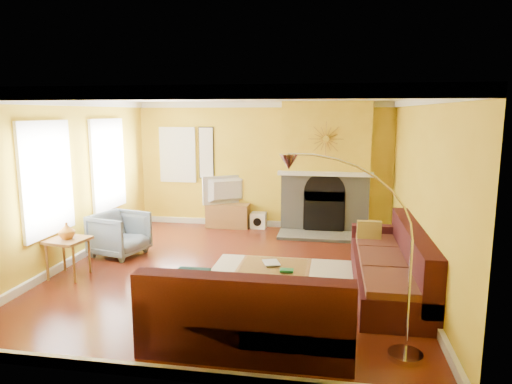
% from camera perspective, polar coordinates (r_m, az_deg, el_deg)
% --- Properties ---
extents(floor, '(5.50, 6.00, 0.02)m').
position_cam_1_polar(floor, '(7.31, -2.82, -9.97)').
color(floor, maroon).
rests_on(floor, ground).
extents(ceiling, '(5.50, 6.00, 0.02)m').
position_cam_1_polar(ceiling, '(6.88, -3.02, 11.86)').
color(ceiling, white).
rests_on(ceiling, ground).
extents(wall_back, '(5.50, 0.02, 2.70)m').
position_cam_1_polar(wall_back, '(9.90, 0.84, 3.39)').
color(wall_back, yellow).
rests_on(wall_back, ground).
extents(wall_front, '(5.50, 0.02, 2.70)m').
position_cam_1_polar(wall_front, '(4.15, -11.96, -6.04)').
color(wall_front, yellow).
rests_on(wall_front, ground).
extents(wall_left, '(0.02, 6.00, 2.70)m').
position_cam_1_polar(wall_left, '(8.02, -22.55, 1.09)').
color(wall_left, yellow).
rests_on(wall_left, ground).
extents(wall_right, '(0.02, 6.00, 2.70)m').
position_cam_1_polar(wall_right, '(6.92, 19.99, -0.04)').
color(wall_right, yellow).
rests_on(wall_right, ground).
extents(baseboard, '(5.50, 6.00, 0.12)m').
position_cam_1_polar(baseboard, '(7.29, -2.83, -9.45)').
color(baseboard, white).
rests_on(baseboard, floor).
extents(crown_molding, '(5.50, 6.00, 0.12)m').
position_cam_1_polar(crown_molding, '(6.88, -3.01, 11.28)').
color(crown_molding, white).
rests_on(crown_molding, ceiling).
extents(window_left_near, '(0.06, 1.22, 1.72)m').
position_cam_1_polar(window_left_near, '(9.10, -18.08, 3.28)').
color(window_left_near, white).
rests_on(window_left_near, wall_left).
extents(window_left_far, '(0.06, 1.22, 1.72)m').
position_cam_1_polar(window_left_far, '(7.49, -24.78, 1.51)').
color(window_left_far, white).
rests_on(window_left_far, wall_left).
extents(window_back, '(0.82, 0.06, 1.22)m').
position_cam_1_polar(window_back, '(10.29, -9.75, 4.61)').
color(window_back, white).
rests_on(window_back, wall_back).
extents(wall_art, '(0.34, 0.04, 1.14)m').
position_cam_1_polar(wall_art, '(10.10, -6.24, 4.89)').
color(wall_art, white).
rests_on(wall_art, wall_back).
extents(fireplace, '(1.80, 0.40, 2.70)m').
position_cam_1_polar(fireplace, '(9.58, 8.67, 3.06)').
color(fireplace, gray).
rests_on(fireplace, floor).
extents(mantel, '(1.92, 0.22, 0.08)m').
position_cam_1_polar(mantel, '(9.35, 8.62, 2.28)').
color(mantel, white).
rests_on(mantel, fireplace).
extents(hearth, '(1.80, 0.70, 0.06)m').
position_cam_1_polar(hearth, '(9.29, 8.39, -5.45)').
color(hearth, gray).
rests_on(hearth, floor).
extents(sunburst, '(0.70, 0.04, 0.70)m').
position_cam_1_polar(sunburst, '(9.30, 8.74, 6.56)').
color(sunburst, olive).
rests_on(sunburst, fireplace).
extents(rug, '(2.40, 1.80, 0.02)m').
position_cam_1_polar(rug, '(7.09, 3.70, -10.46)').
color(rug, beige).
rests_on(rug, floor).
extents(sectional_sofa, '(3.20, 3.75, 0.90)m').
position_cam_1_polar(sectional_sofa, '(6.24, 6.01, -9.09)').
color(sectional_sofa, '#3C1316').
rests_on(sectional_sofa, floor).
extents(coffee_table, '(1.00, 1.00, 0.39)m').
position_cam_1_polar(coffee_table, '(6.38, 2.18, -11.04)').
color(coffee_table, white).
rests_on(coffee_table, floor).
extents(media_console, '(0.92, 0.42, 0.51)m').
position_cam_1_polar(media_console, '(9.99, -3.51, -2.96)').
color(media_console, olive).
rests_on(media_console, floor).
extents(tv, '(0.96, 0.72, 0.61)m').
position_cam_1_polar(tv, '(9.88, -3.55, 0.22)').
color(tv, black).
rests_on(tv, media_console).
extents(subwoofer, '(0.33, 0.33, 0.33)m').
position_cam_1_polar(subwoofer, '(9.92, 0.32, -3.55)').
color(subwoofer, white).
rests_on(subwoofer, floor).
extents(armchair, '(1.01, 1.00, 0.76)m').
position_cam_1_polar(armchair, '(8.35, -16.68, -5.05)').
color(armchair, slate).
rests_on(armchair, floor).
extents(side_table, '(0.62, 0.62, 0.60)m').
position_cam_1_polar(side_table, '(7.55, -22.37, -7.61)').
color(side_table, olive).
rests_on(side_table, floor).
extents(vase, '(0.26, 0.26, 0.25)m').
position_cam_1_polar(vase, '(7.44, -22.58, -4.50)').
color(vase, orange).
rests_on(vase, side_table).
extents(book, '(0.30, 0.34, 0.03)m').
position_cam_1_polar(book, '(6.42, 0.99, -8.91)').
color(book, white).
rests_on(book, coffee_table).
extents(arc_lamp, '(1.32, 0.36, 2.06)m').
position_cam_1_polar(arc_lamp, '(4.72, 12.02, -8.13)').
color(arc_lamp, silver).
rests_on(arc_lamp, floor).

